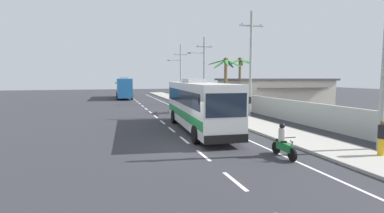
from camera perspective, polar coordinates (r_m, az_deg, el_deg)
name	(u,v)px	position (r m, az deg, el deg)	size (l,w,h in m)	color
ground_plane	(192,146)	(15.99, -0.01, -7.80)	(160.00, 160.00, 0.00)	#303035
sidewalk_kerb	(232,117)	(27.55, 7.81, -1.98)	(3.20, 90.00, 0.14)	#A8A399
lane_markings	(173,113)	(30.59, -3.68, -1.29)	(3.83, 71.00, 0.01)	white
boundary_wall	(249,103)	(32.68, 11.08, 0.66)	(0.24, 60.00, 1.82)	#B2B2AD
coach_bus_foreground	(198,104)	(20.57, 1.20, 0.58)	(3.34, 12.08, 3.64)	silver
coach_bus_far_lane	(124,87)	(53.44, -13.21, 3.69)	(2.99, 11.92, 3.80)	#2366A8
motorcycle_beside_bus	(191,107)	(30.88, -0.29, -0.03)	(0.56, 1.96, 1.56)	black
motorcycle_trailing	(283,143)	(14.39, 17.48, -6.94)	(0.56, 1.96, 1.60)	black
pedestrian_near_kerb	(210,101)	(33.64, 3.51, 1.11)	(0.36, 0.36, 1.71)	beige
pedestrian_midwalk	(238,106)	(27.47, 9.03, 0.07)	(0.36, 0.36, 1.76)	black
pedestrian_far_walk	(382,137)	(16.10, 33.19, -5.07)	(0.36, 0.36, 1.62)	gold
utility_pole_mid	(251,62)	(28.16, 11.45, 8.48)	(2.41, 0.24, 9.86)	#9E9E99
utility_pole_far	(204,68)	(40.75, 2.29, 7.47)	(3.58, 0.24, 9.29)	#9E9E99
utility_pole_distant	(180,70)	(53.92, -2.33, 7.23)	(3.75, 0.24, 9.73)	#9E9E99
palm_nearest	(240,71)	(33.86, 9.39, 6.80)	(3.07, 3.15, 6.02)	brown
palm_second	(226,74)	(31.31, 6.63, 6.43)	(3.72, 3.80, 5.85)	brown
roadside_building	(274,93)	(38.35, 15.78, 2.64)	(13.25, 8.24, 3.60)	beige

